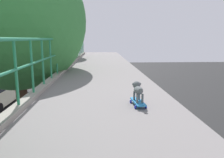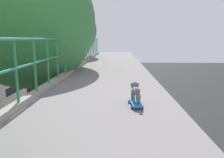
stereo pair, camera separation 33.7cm
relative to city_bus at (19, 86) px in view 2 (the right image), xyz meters
name	(u,v)px [view 2 (the right image)]	position (x,y,z in m)	size (l,w,h in m)	color
overpass_deck	(93,146)	(10.56, -20.07, 3.68)	(2.74, 31.37, 0.52)	slate
city_bus	(19,86)	(0.00, 0.00, 0.00)	(2.55, 10.72, 3.08)	beige
roadside_tree_mid	(28,23)	(7.69, -14.94, 5.61)	(4.74, 4.74, 9.77)	brown
roadside_tree_far	(60,32)	(7.45, -9.77, 5.45)	(4.27, 4.27, 9.07)	brown
toy_skateboard	(135,103)	(11.17, -19.18, 4.00)	(0.23, 0.51, 0.08)	#2381C5
small_dog	(135,90)	(11.17, -19.16, 4.22)	(0.17, 0.38, 0.32)	#5B6062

